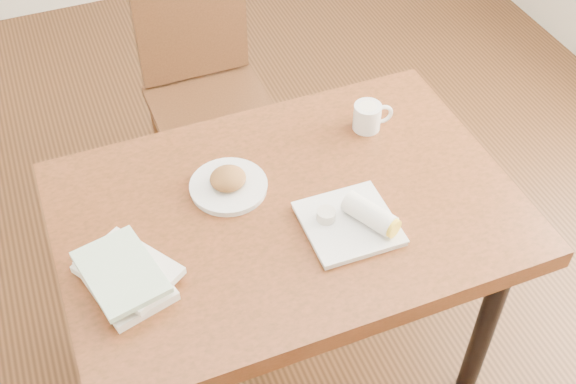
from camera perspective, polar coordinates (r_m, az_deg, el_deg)
name	(u,v)px	position (r m, az deg, el deg)	size (l,w,h in m)	color
ground	(288,359)	(2.49, 0.00, -13.06)	(4.00, 5.00, 0.01)	#472814
table	(288,227)	(1.95, 0.00, -2.76)	(1.20, 0.82, 0.75)	brown
chair_far	(204,80)	(2.64, -6.64, 8.77)	(0.42, 0.42, 0.95)	#492915
plate_scone	(228,184)	(1.92, -4.73, 0.67)	(0.21, 0.21, 0.07)	white
coffee_mug	(368,116)	(2.10, 6.37, 5.98)	(0.12, 0.08, 0.08)	white
plate_burrito	(355,220)	(1.83, 5.34, -2.25)	(0.23, 0.23, 0.08)	white
book_stack	(125,275)	(1.74, -12.74, -6.41)	(0.25, 0.28, 0.06)	white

